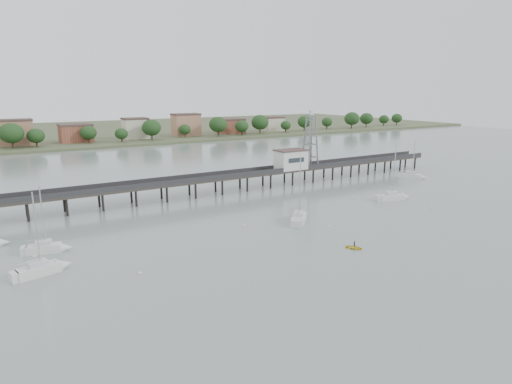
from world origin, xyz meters
TOP-DOWN VIEW (x-y plane):
  - ground_plane at (0.00, 0.00)m, footprint 500.00×500.00m
  - pier at (0.00, 60.00)m, footprint 150.00×5.00m
  - pier_building at (25.00, 60.00)m, footprint 8.40×5.40m
  - lattice_tower at (31.50, 60.00)m, footprint 3.20×3.20m
  - sailboat_d at (35.74, 33.32)m, footprint 8.38×4.26m
  - sailboat_c at (6.97, 31.73)m, footprint 7.27×7.36m
  - sailboat_e at (59.54, 47.26)m, footprint 6.19×6.53m
  - sailboat_b at (-36.51, 38.21)m, footprint 6.91×3.44m
  - sailboat_a at (-37.84, 29.94)m, footprint 7.61×3.81m
  - yellow_dinghy at (5.11, 14.79)m, footprint 1.88×1.50m
  - dinghy_occupant at (5.11, 14.79)m, footprint 0.43×1.04m
  - mooring_buoys at (0.57, 30.57)m, footprint 76.01×16.90m
  - far_shore at (0.36, 239.58)m, footprint 500.00×170.00m

SIDE VIEW (x-z plane):
  - ground_plane at x=0.00m, z-range 0.00..0.00m
  - yellow_dinghy at x=5.11m, z-range -1.32..1.32m
  - dinghy_occupant at x=5.11m, z-range -0.12..0.12m
  - mooring_buoys at x=0.57m, z-range -0.12..0.28m
  - sailboat_d at x=35.74m, z-range -6.02..7.30m
  - sailboat_c at x=6.97m, z-range -5.99..7.27m
  - sailboat_a at x=-37.84m, z-range -5.44..6.74m
  - sailboat_e at x=59.54m, z-range -5.17..6.47m
  - sailboat_b at x=-36.51m, z-range -4.91..6.22m
  - far_shore at x=0.36m, z-range -4.25..6.15m
  - pier at x=0.00m, z-range 1.04..6.54m
  - pier_building at x=25.00m, z-range 4.02..9.32m
  - lattice_tower at x=31.50m, z-range 3.35..18.85m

